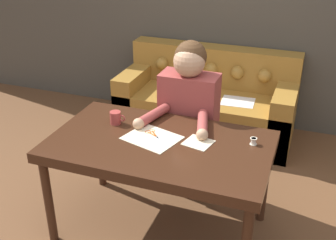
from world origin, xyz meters
TOP-DOWN VIEW (x-y plane):
  - ground_plane at (0.00, 0.00)m, footprint 16.00×16.00m
  - dining_table at (-0.08, 0.10)m, footprint 1.43×0.84m
  - couch at (-0.18, 1.67)m, footprint 1.72×0.77m
  - person at (-0.06, 0.64)m, footprint 0.53×0.61m
  - pattern_paper_main at (-0.15, 0.13)m, footprint 0.40×0.36m
  - pattern_paper_offcut at (0.16, 0.17)m, footprint 0.20×0.20m
  - scissors at (-0.15, 0.17)m, footprint 0.23×0.20m
  - mug at (-0.46, 0.24)m, footprint 0.11×0.08m
  - thread_spool at (0.49, 0.27)m, footprint 0.04×0.04m

SIDE VIEW (x-z plane):
  - ground_plane at x=0.00m, z-range 0.00..0.00m
  - couch at x=-0.18m, z-range -0.11..0.73m
  - dining_table at x=-0.08m, z-range 0.29..1.01m
  - person at x=-0.06m, z-range 0.03..1.28m
  - pattern_paper_main at x=-0.15m, z-range 0.72..0.73m
  - pattern_paper_offcut at x=0.16m, z-range 0.72..0.73m
  - scissors at x=-0.15m, z-range 0.72..0.73m
  - thread_spool at x=0.49m, z-range 0.72..0.77m
  - mug at x=-0.46m, z-range 0.72..0.81m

